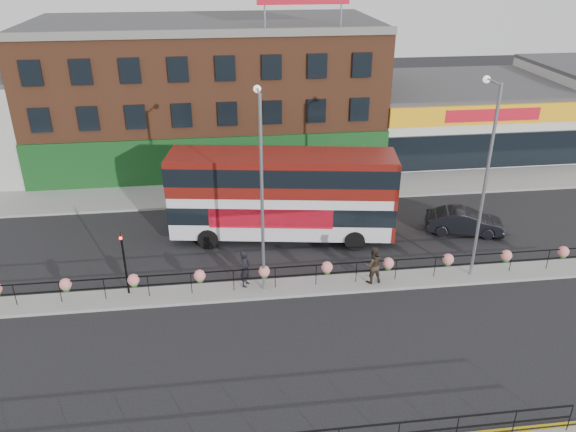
{
  "coord_description": "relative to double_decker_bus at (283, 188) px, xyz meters",
  "views": [
    {
      "loc": [
        -3.25,
        -22.93,
        15.15
      ],
      "look_at": [
        0.0,
        3.0,
        2.5
      ],
      "focal_mm": 35.0,
      "sensor_mm": 36.0,
      "label": 1
    }
  ],
  "objects": [
    {
      "name": "ground",
      "position": [
        -0.01,
        -5.4,
        -3.09
      ],
      "size": [
        120.0,
        120.0,
        0.0
      ],
      "primitive_type": "plane",
      "color": "black",
      "rests_on": "ground"
    },
    {
      "name": "brick_building",
      "position": [
        -4.01,
        14.56,
        2.04
      ],
      "size": [
        25.0,
        12.21,
        10.3
      ],
      "color": "brown",
      "rests_on": "ground"
    },
    {
      "name": "car",
      "position": [
        10.49,
        -0.77,
        -2.37
      ],
      "size": [
        3.85,
        5.18,
        1.44
      ],
      "primitive_type": "imported",
      "rotation": [
        0.0,
        0.0,
        1.29
      ],
      "color": "black",
      "rests_on": "ground"
    },
    {
      "name": "north_pavement",
      "position": [
        -0.01,
        6.6,
        -3.01
      ],
      "size": [
        60.0,
        4.0,
        0.15
      ],
      "primitive_type": "cube",
      "color": "gray",
      "rests_on": "ground"
    },
    {
      "name": "pedestrian_b",
      "position": [
        3.75,
        -5.49,
        -1.97
      ],
      "size": [
        1.09,
        0.92,
        1.94
      ],
      "primitive_type": "imported",
      "rotation": [
        0.0,
        0.0,
        3.24
      ],
      "color": "#2D251B",
      "rests_on": "median"
    },
    {
      "name": "double_decker_bus",
      "position": [
        0.0,
        0.0,
        0.0
      ],
      "size": [
        12.71,
        4.76,
        5.03
      ],
      "color": "silver",
      "rests_on": "ground"
    },
    {
      "name": "lamp_column_east",
      "position": [
        8.91,
        -5.17,
        2.79
      ],
      "size": [
        0.35,
        1.69,
        9.66
      ],
      "color": "gray",
      "rests_on": "median"
    },
    {
      "name": "lamp_column_west",
      "position": [
        -1.57,
        -5.23,
        2.72
      ],
      "size": [
        0.34,
        1.67,
        9.54
      ],
      "color": "gray",
      "rests_on": "median"
    },
    {
      "name": "median",
      "position": [
        -0.01,
        -5.4,
        -3.01
      ],
      "size": [
        60.0,
        1.6,
        0.15
      ],
      "primitive_type": "cube",
      "color": "gray",
      "rests_on": "ground"
    },
    {
      "name": "pedestrian_a",
      "position": [
        -2.42,
        -5.03,
        -1.99
      ],
      "size": [
        1.02,
        0.96,
        1.9
      ],
      "primitive_type": "imported",
      "rotation": [
        0.0,
        0.0,
        1.16
      ],
      "color": "black",
      "rests_on": "median"
    },
    {
      "name": "supermarket",
      "position": [
        15.99,
        14.5,
        -0.44
      ],
      "size": [
        15.0,
        12.25,
        5.3
      ],
      "color": "silver",
      "rests_on": "ground"
    },
    {
      "name": "median_railing",
      "position": [
        -0.01,
        -5.4,
        -2.04
      ],
      "size": [
        30.04,
        0.56,
        1.23
      ],
      "color": "black",
      "rests_on": "median"
    },
    {
      "name": "traffic_light_median",
      "position": [
        -8.01,
        -5.01,
        -0.62
      ],
      "size": [
        0.15,
        0.28,
        3.65
      ],
      "color": "black",
      "rests_on": "median"
    }
  ]
}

